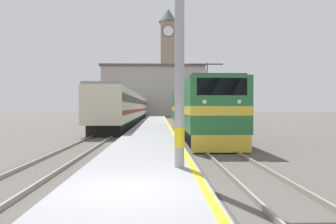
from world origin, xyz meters
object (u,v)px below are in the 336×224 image
clock_tower (168,59)px  catenary_mast (182,46)px  passenger_train (132,107)px  locomotive_train (197,110)px

clock_tower → catenary_mast: bearing=-91.4°
passenger_train → catenary_mast: 39.53m
locomotive_train → clock_tower: 62.41m
passenger_train → catenary_mast: (4.70, -39.20, 1.89)m
passenger_train → clock_tower: (6.54, 36.82, 12.64)m
locomotive_train → catenary_mast: 15.24m
clock_tower → locomotive_train: bearing=-89.7°
locomotive_train → passenger_train: locomotive_train is taller
passenger_train → catenary_mast: bearing=-83.2°
catenary_mast → clock_tower: 76.80m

